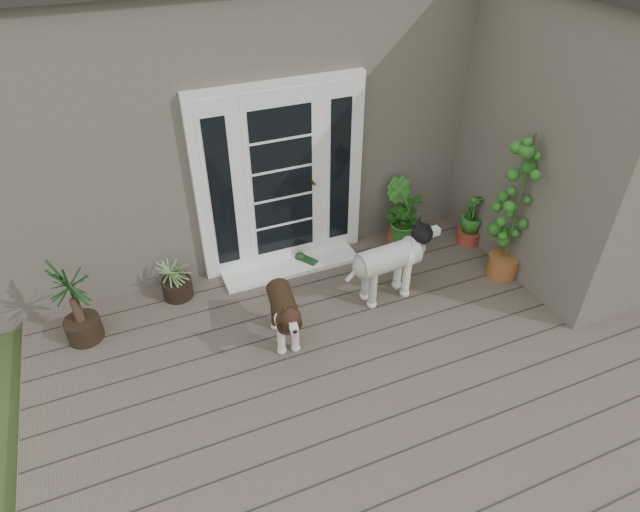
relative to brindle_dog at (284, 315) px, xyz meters
name	(u,v)px	position (x,y,z in m)	size (l,w,h in m)	color
deck	(386,389)	(0.66, -0.92, -0.38)	(6.20, 4.60, 0.12)	#6B5B4C
house_main	(244,86)	(0.66, 3.33, 1.11)	(7.40, 4.00, 3.10)	#665E54
house_wing	(586,142)	(3.56, 0.18, 1.11)	(1.60, 2.40, 3.10)	#665E54
door_unit	(281,179)	(0.46, 1.28, 0.75)	(1.90, 0.14, 2.15)	white
door_step	(291,266)	(0.46, 1.08, -0.30)	(1.60, 0.40, 0.05)	white
brindle_dog	(284,315)	(0.00, 0.00, 0.00)	(0.33, 0.77, 0.64)	#352313
white_dog	(387,269)	(1.23, 0.20, 0.06)	(0.39, 0.91, 0.76)	silver
spider_plant	(175,275)	(-0.86, 1.08, -0.03)	(0.54, 0.54, 0.58)	#AABE75
yucca	(74,302)	(-1.84, 0.79, 0.15)	(0.66, 0.66, 0.95)	black
herb_a	(402,228)	(1.83, 0.92, -0.01)	(0.49, 0.49, 0.62)	#255E1B
herb_b	(400,220)	(1.89, 1.08, -0.01)	(0.42, 0.42, 0.63)	#235819
herb_c	(471,223)	(2.70, 0.73, -0.06)	(0.34, 0.34, 0.53)	#204C15
sapling	(517,208)	(2.66, 0.02, 0.58)	(0.53, 0.53, 1.80)	#1F5919
clog_left	(306,260)	(0.66, 1.08, -0.27)	(0.15, 0.32, 0.10)	#163718
clog_right	(370,256)	(1.39, 0.87, -0.28)	(0.13, 0.29, 0.09)	#173922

